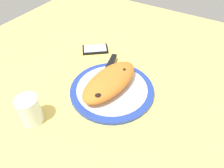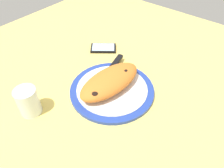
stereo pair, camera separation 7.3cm
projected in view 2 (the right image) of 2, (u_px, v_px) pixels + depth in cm
name	position (u px, v px, depth cm)	size (l,w,h in cm)	color
ground_plane	(112.00, 94.00, 76.62)	(150.00, 150.00, 3.00)	#EACC60
plate	(112.00, 90.00, 75.08)	(29.89, 29.89, 1.54)	#233D99
calzone	(110.00, 81.00, 72.97)	(26.24, 14.27, 5.79)	orange
fork	(125.00, 96.00, 71.36)	(16.08, 4.42, 0.40)	silver
knife	(113.00, 66.00, 82.58)	(22.17, 7.18, 1.20)	silver
smartphone	(103.00, 48.00, 94.43)	(12.24, 12.92, 1.16)	black
water_glass	(29.00, 103.00, 66.20)	(6.78, 6.78, 9.42)	silver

